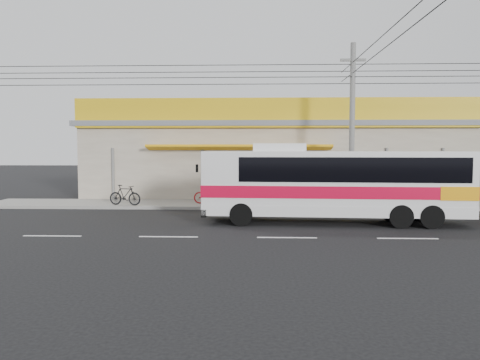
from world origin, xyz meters
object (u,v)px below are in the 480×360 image
(coach_bus, at_px, (338,181))
(utility_pole, at_px, (353,73))
(motorbike_red, at_px, (211,195))
(motorbike_dark, at_px, (125,195))

(coach_bus, bearing_deg, utility_pole, 73.99)
(coach_bus, bearing_deg, motorbike_red, 140.57)
(coach_bus, height_order, motorbike_dark, coach_bus)
(coach_bus, relative_size, utility_pole, 0.31)
(motorbike_red, bearing_deg, utility_pole, -101.07)
(coach_bus, xyz_separation_m, motorbike_red, (-5.56, 5.08, -1.09))
(utility_pole, bearing_deg, motorbike_red, 167.77)
(motorbike_red, height_order, motorbike_dark, motorbike_dark)
(coach_bus, bearing_deg, motorbike_dark, 159.50)
(motorbike_dark, bearing_deg, motorbike_red, -66.36)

